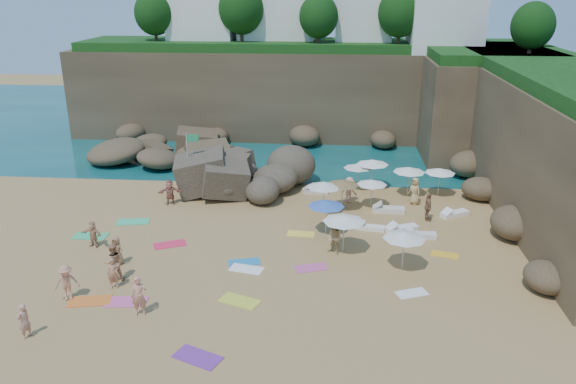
# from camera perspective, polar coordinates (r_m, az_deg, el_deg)

# --- Properties ---
(ground) EXTENTS (120.00, 120.00, 0.00)m
(ground) POSITION_cam_1_polar(r_m,az_deg,el_deg) (31.72, -4.08, -5.16)
(ground) COLOR tan
(ground) RESTS_ON ground
(seawater) EXTENTS (120.00, 120.00, 0.00)m
(seawater) POSITION_cam_1_polar(r_m,az_deg,el_deg) (60.02, 0.27, 7.18)
(seawater) COLOR #0C4751
(seawater) RESTS_ON ground
(cliff_back) EXTENTS (44.00, 8.00, 8.00)m
(cliff_back) POSITION_cam_1_polar(r_m,az_deg,el_deg) (54.20, 1.99, 10.06)
(cliff_back) COLOR brown
(cliff_back) RESTS_ON ground
(cliff_right) EXTENTS (8.00, 30.00, 8.00)m
(cliff_right) POSITION_cam_1_polar(r_m,az_deg,el_deg) (40.18, 25.68, 4.43)
(cliff_right) COLOR brown
(cliff_right) RESTS_ON ground
(cliff_corner) EXTENTS (10.00, 12.00, 8.00)m
(cliff_corner) POSITION_cam_1_polar(r_m,az_deg,el_deg) (50.75, 19.03, 8.28)
(cliff_corner) COLOR brown
(cliff_corner) RESTS_ON ground
(rock_promontory) EXTENTS (12.00, 7.00, 2.00)m
(rock_promontory) POSITION_cam_1_polar(r_m,az_deg,el_deg) (48.89, -14.07, 3.50)
(rock_promontory) COLOR brown
(rock_promontory) RESTS_ON ground
(clifftop_buildings) EXTENTS (28.48, 9.48, 7.00)m
(clifftop_buildings) POSITION_cam_1_polar(r_m,az_deg,el_deg) (54.15, 3.20, 17.75)
(clifftop_buildings) COLOR white
(clifftop_buildings) RESTS_ON cliff_back
(clifftop_trees) EXTENTS (35.60, 23.82, 4.40)m
(clifftop_trees) POSITION_cam_1_polar(r_m,az_deg,el_deg) (47.86, 5.22, 17.39)
(clifftop_trees) COLOR #11380F
(clifftop_trees) RESTS_ON ground
(marina_masts) EXTENTS (3.10, 0.10, 6.00)m
(marina_masts) POSITION_cam_1_polar(r_m,az_deg,el_deg) (62.90, -15.12, 9.88)
(marina_masts) COLOR white
(marina_masts) RESTS_ON ground
(rock_outcrop) EXTENTS (8.03, 6.10, 3.16)m
(rock_outcrop) POSITION_cam_1_polar(r_m,az_deg,el_deg) (40.22, -4.64, 0.45)
(rock_outcrop) COLOR brown
(rock_outcrop) RESTS_ON ground
(flag_pole) EXTENTS (0.84, 0.21, 4.34)m
(flag_pole) POSITION_cam_1_polar(r_m,az_deg,el_deg) (38.64, -9.96, 3.69)
(flag_pole) COLOR silver
(flag_pole) RESTS_ON ground
(parasol_0) EXTENTS (2.26, 2.26, 2.13)m
(parasol_0) POSITION_cam_1_polar(r_m,az_deg,el_deg) (39.77, 8.58, 3.03)
(parasol_0) COLOR silver
(parasol_0) RESTS_ON ground
(parasol_1) EXTENTS (1.97, 1.97, 1.86)m
(parasol_1) POSITION_cam_1_polar(r_m,az_deg,el_deg) (36.39, 8.51, 0.98)
(parasol_1) COLOR silver
(parasol_1) RESTS_ON ground
(parasol_2) EXTENTS (2.06, 2.06, 1.95)m
(parasol_2) POSITION_cam_1_polar(r_m,az_deg,el_deg) (39.38, 15.20, 2.10)
(parasol_2) COLOR silver
(parasol_2) RESTS_ON ground
(parasol_3) EXTENTS (1.99, 1.99, 1.88)m
(parasol_3) POSITION_cam_1_polar(r_m,az_deg,el_deg) (39.54, 7.10, 2.64)
(parasol_3) COLOR silver
(parasol_3) RESTS_ON ground
(parasol_4) EXTENTS (2.18, 2.18, 2.06)m
(parasol_4) POSITION_cam_1_polar(r_m,az_deg,el_deg) (38.77, 12.22, 2.23)
(parasol_4) COLOR silver
(parasol_4) RESTS_ON ground
(parasol_5) EXTENTS (2.14, 2.14, 2.03)m
(parasol_5) POSITION_cam_1_polar(r_m,az_deg,el_deg) (35.16, 3.67, 0.73)
(parasol_5) COLOR silver
(parasol_5) RESTS_ON ground
(parasol_6) EXTENTS (2.12, 2.12, 2.00)m
(parasol_6) POSITION_cam_1_polar(r_m,az_deg,el_deg) (35.73, 5.56, 0.97)
(parasol_6) COLOR silver
(parasol_6) RESTS_ON ground
(parasol_9) EXTENTS (2.28, 2.28, 2.16)m
(parasol_9) POSITION_cam_1_polar(r_m,az_deg,el_deg) (29.90, 5.71, -2.69)
(parasol_9) COLOR silver
(parasol_9) RESTS_ON ground
(parasol_10) EXTENTS (2.13, 2.13, 2.01)m
(parasol_10) POSITION_cam_1_polar(r_m,az_deg,el_deg) (32.18, 3.92, -1.19)
(parasol_10) COLOR silver
(parasol_10) RESTS_ON ground
(parasol_11) EXTENTS (2.16, 2.16, 2.05)m
(parasol_11) POSITION_cam_1_polar(r_m,az_deg,el_deg) (28.63, 11.75, -4.34)
(parasol_11) COLOR silver
(parasol_11) RESTS_ON ground
(lounger_0) EXTENTS (1.77, 0.60, 0.27)m
(lounger_0) POSITION_cam_1_polar(r_m,az_deg,el_deg) (39.07, 2.81, 0.09)
(lounger_0) COLOR silver
(lounger_0) RESTS_ON ground
(lounger_1) EXTENTS (2.05, 0.75, 0.32)m
(lounger_1) POSITION_cam_1_polar(r_m,az_deg,el_deg) (36.33, 10.17, -1.77)
(lounger_1) COLOR silver
(lounger_1) RESTS_ON ground
(lounger_2) EXTENTS (1.92, 1.48, 0.29)m
(lounger_2) POSITION_cam_1_polar(r_m,az_deg,el_deg) (36.64, 16.59, -2.15)
(lounger_2) COLOR white
(lounger_2) RESTS_ON ground
(lounger_3) EXTENTS (2.03, 1.36, 0.30)m
(lounger_3) POSITION_cam_1_polar(r_m,az_deg,el_deg) (33.68, 11.49, -3.69)
(lounger_3) COLOR white
(lounger_3) RESTS_ON ground
(lounger_4) EXTENTS (1.67, 0.77, 0.25)m
(lounger_4) POSITION_cam_1_polar(r_m,az_deg,el_deg) (33.58, 8.40, -3.61)
(lounger_4) COLOR white
(lounger_4) RESTS_ON ground
(lounger_5) EXTENTS (1.84, 0.63, 0.29)m
(lounger_5) POSITION_cam_1_polar(r_m,az_deg,el_deg) (33.09, 13.27, -4.29)
(lounger_5) COLOR silver
(lounger_5) RESTS_ON ground
(towel_1) EXTENTS (1.95, 1.10, 0.03)m
(towel_1) POSITION_cam_1_polar(r_m,az_deg,el_deg) (27.12, -16.11, -10.66)
(towel_1) COLOR #DF5798
(towel_1) RESTS_ON ground
(towel_2) EXTENTS (2.05, 1.31, 0.03)m
(towel_2) POSITION_cam_1_polar(r_m,az_deg,el_deg) (27.68, -19.48, -10.40)
(towel_2) COLOR orange
(towel_2) RESTS_ON ground
(towel_3) EXTENTS (1.95, 0.98, 0.03)m
(towel_3) POSITION_cam_1_polar(r_m,az_deg,el_deg) (34.36, -19.43, -4.24)
(towel_3) COLOR #36BF74
(towel_3) RESTS_ON ground
(towel_4) EXTENTS (2.05, 1.52, 0.03)m
(towel_4) POSITION_cam_1_polar(r_m,az_deg,el_deg) (26.24, -4.94, -10.97)
(towel_4) COLOR #D1D738
(towel_4) RESTS_ON ground
(towel_5) EXTENTS (1.84, 1.19, 0.03)m
(towel_5) POSITION_cam_1_polar(r_m,az_deg,el_deg) (28.91, -4.24, -7.80)
(towel_5) COLOR white
(towel_5) RESTS_ON ground
(towel_6) EXTENTS (2.10, 1.60, 0.03)m
(towel_6) POSITION_cam_1_polar(r_m,az_deg,el_deg) (22.98, -9.16, -16.23)
(towel_6) COLOR #712E96
(towel_6) RESTS_ON ground
(towel_7) EXTENTS (1.96, 1.52, 0.03)m
(towel_7) POSITION_cam_1_polar(r_m,az_deg,el_deg) (32.09, -11.93, -5.23)
(towel_7) COLOR #EA294F
(towel_7) RESTS_ON ground
(towel_8) EXTENTS (1.81, 1.24, 0.03)m
(towel_8) POSITION_cam_1_polar(r_m,az_deg,el_deg) (29.57, -4.47, -7.14)
(towel_8) COLOR #237FBA
(towel_8) RESTS_ON ground
(towel_9) EXTENTS (1.83, 1.31, 0.03)m
(towel_9) POSITION_cam_1_polar(r_m,az_deg,el_deg) (28.97, 2.37, -7.70)
(towel_9) COLOR #CE5091
(towel_9) RESTS_ON ground
(towel_10) EXTENTS (1.59, 1.09, 0.03)m
(towel_10) POSITION_cam_1_polar(r_m,az_deg,el_deg) (31.43, 15.66, -6.15)
(towel_10) COLOR yellow
(towel_10) RESTS_ON ground
(towel_11) EXTENTS (2.08, 1.34, 0.03)m
(towel_11) POSITION_cam_1_polar(r_m,az_deg,el_deg) (35.61, -15.45, -2.92)
(towel_11) COLOR #38C583
(towel_11) RESTS_ON ground
(towel_12) EXTENTS (1.63, 0.87, 0.03)m
(towel_12) POSITION_cam_1_polar(r_m,az_deg,el_deg) (32.70, 1.32, -4.27)
(towel_12) COLOR #FFE343
(towel_12) RESTS_ON ground
(towel_13) EXTENTS (1.64, 1.24, 0.03)m
(towel_13) POSITION_cam_1_polar(r_m,az_deg,el_deg) (27.37, 12.47, -10.01)
(towel_13) COLOR white
(towel_13) RESTS_ON ground
(person_stand_0) EXTENTS (0.73, 0.53, 1.85)m
(person_stand_0) POSITION_cam_1_polar(r_m,az_deg,el_deg) (25.57, -14.90, -10.18)
(person_stand_0) COLOR tan
(person_stand_0) RESTS_ON ground
(person_stand_1) EXTENTS (1.14, 1.02, 1.95)m
(person_stand_1) POSITION_cam_1_polar(r_m,az_deg,el_deg) (28.68, -17.31, -6.83)
(person_stand_1) COLOR tan
(person_stand_1) RESTS_ON ground
(person_stand_2) EXTENTS (1.20, 1.04, 1.76)m
(person_stand_2) POSITION_cam_1_polar(r_m,az_deg,el_deg) (37.31, 6.24, 0.22)
(person_stand_2) COLOR #DF987F
(person_stand_2) RESTS_ON ground
(person_stand_3) EXTENTS (0.51, 1.08, 1.80)m
(person_stand_3) POSITION_cam_1_polar(r_m,az_deg,el_deg) (35.24, 14.04, -1.48)
(person_stand_3) COLOR #8D6746
(person_stand_3) RESTS_ON ground
(person_stand_4) EXTENTS (0.95, 0.99, 1.83)m
(person_stand_4) POSITION_cam_1_polar(r_m,az_deg,el_deg) (37.72, 12.74, 0.10)
(person_stand_4) COLOR tan
(person_stand_4) RESTS_ON ground
(person_stand_5) EXTENTS (1.63, 0.88, 1.69)m
(person_stand_5) POSITION_cam_1_polar(r_m,az_deg,el_deg) (37.56, -11.91, -0.03)
(person_stand_5) COLOR #AF6A57
(person_stand_5) RESTS_ON ground
(person_stand_6) EXTENTS (0.54, 0.65, 1.55)m
(person_stand_6) POSITION_cam_1_polar(r_m,az_deg,el_deg) (25.74, -25.25, -11.76)
(person_stand_6) COLOR tan
(person_stand_6) RESTS_ON ground
(person_lie_0) EXTENTS (1.75, 2.03, 0.46)m
(person_lie_0) POSITION_cam_1_polar(r_m,az_deg,el_deg) (28.04, -21.41, -9.74)
(person_lie_0) COLOR tan
(person_lie_0) RESTS_ON ground
(person_lie_2) EXTENTS (1.07, 1.64, 0.40)m
(person_lie_2) POSITION_cam_1_polar(r_m,az_deg,el_deg) (30.53, -16.87, -6.70)
(person_lie_2) COLOR #966C4B
(person_lie_2) RESTS_ON ground
(person_lie_3) EXTENTS (1.72, 1.79, 0.39)m
(person_lie_3) POSITION_cam_1_polar(r_m,az_deg,el_deg) (32.91, -19.10, -4.95)
(person_lie_3) COLOR tan
(person_lie_3) RESTS_ON ground
(person_lie_4) EXTENTS (1.00, 1.60, 0.36)m
(person_lie_4) POSITION_cam_1_polar(r_m,az_deg,el_deg) (28.36, -17.20, -8.95)
(person_lie_4) COLOR tan
(person_lie_4) RESTS_ON ground
(person_lie_5) EXTENTS (1.66, 1.92, 0.66)m
(person_lie_5) POSITION_cam_1_polar(r_m,az_deg,el_deg) (30.38, 4.75, -5.69)
(person_lie_5) COLOR tan
(person_lie_5) RESTS_ON ground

